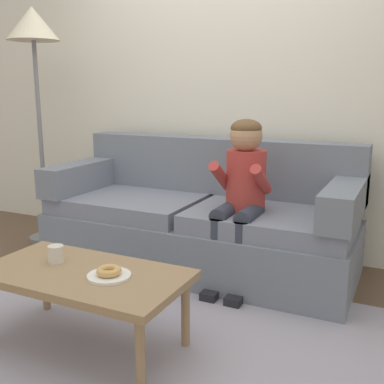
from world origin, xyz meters
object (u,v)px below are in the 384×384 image
(couch, at_px, (201,222))
(person_child, at_px, (242,187))
(floor_lamp, at_px, (34,41))
(coffee_table, at_px, (83,279))
(donut, at_px, (109,271))
(mug, at_px, (56,254))

(couch, xyz_separation_m, person_child, (0.38, -0.20, 0.33))
(floor_lamp, bearing_deg, couch, 0.97)
(couch, bearing_deg, coffee_table, -92.59)
(couch, distance_m, floor_lamp, 1.98)
(donut, distance_m, floor_lamp, 2.36)
(mug, bearing_deg, donut, -6.92)
(donut, bearing_deg, floor_lamp, 141.45)
(person_child, bearing_deg, couch, 151.74)
(donut, height_order, mug, mug)
(coffee_table, bearing_deg, mug, 168.81)
(person_child, xyz_separation_m, mug, (-0.64, -1.03, -0.22))
(donut, bearing_deg, couch, 94.60)
(coffee_table, xyz_separation_m, mug, (-0.20, 0.04, 0.09))
(couch, relative_size, person_child, 2.00)
(person_child, height_order, floor_lamp, floor_lamp)
(couch, distance_m, coffee_table, 1.28)
(coffee_table, height_order, person_child, person_child)
(coffee_table, distance_m, donut, 0.18)
(person_child, distance_m, mug, 1.23)
(person_child, distance_m, floor_lamp, 2.11)
(coffee_table, height_order, donut, donut)
(coffee_table, xyz_separation_m, donut, (0.16, -0.00, 0.07))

